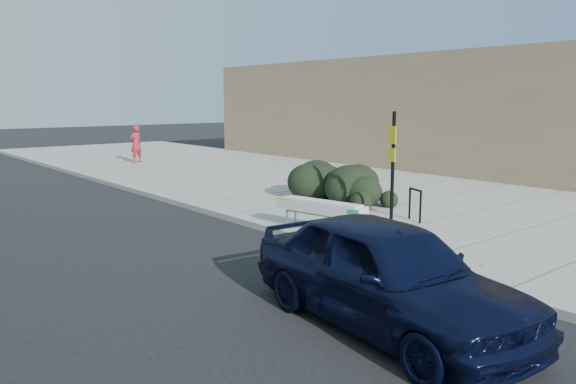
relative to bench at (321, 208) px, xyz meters
name	(u,v)px	position (x,y,z in m)	size (l,w,h in m)	color
ground	(332,250)	(-0.60, -1.00, -0.71)	(120.00, 120.00, 0.00)	black
sidewalk_near	(348,191)	(5.00, 4.00, -0.64)	(11.20, 50.00, 0.15)	gray
curb_near	(209,211)	(-0.60, 4.00, -0.63)	(0.22, 50.00, 0.17)	#9E9E99
building_near	(529,114)	(13.40, 2.00, 1.94)	(6.00, 36.00, 5.00)	#7E624C
bench	(321,208)	(0.00, 0.00, 0.00)	(0.90, 2.42, 0.71)	gray
bike_rack	(415,201)	(2.63, -0.71, -0.06)	(0.24, 0.54, 0.84)	black
sign_post	(392,159)	(2.24, -0.25, 1.01)	(0.14, 0.32, 2.78)	black
hedge	(344,179)	(3.40, 2.63, 0.10)	(1.77, 3.53, 1.32)	black
sedan_navy	(386,273)	(-2.90, -4.49, 0.08)	(1.87, 4.66, 1.59)	black
pedestrian	(136,144)	(2.97, 16.55, 0.35)	(0.67, 0.44, 1.83)	maroon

